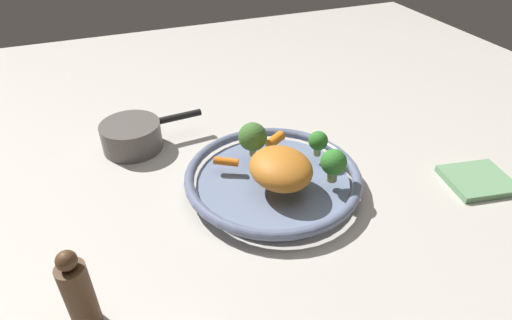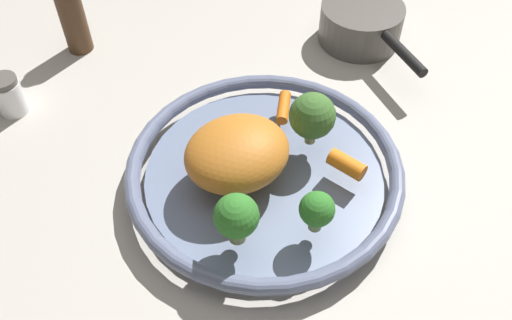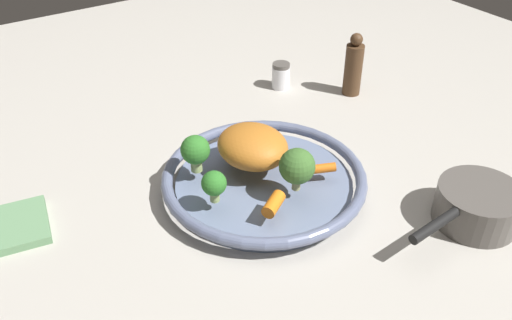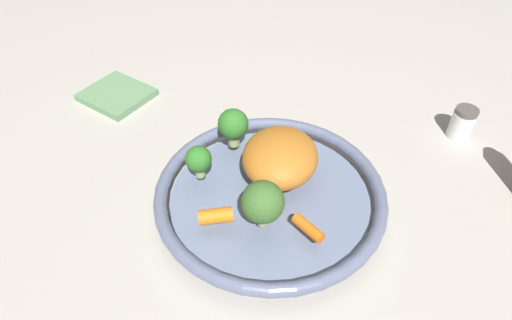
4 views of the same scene
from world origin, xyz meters
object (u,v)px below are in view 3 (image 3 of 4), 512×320
Objects in this scene: serving_bowl at (264,180)px; broccoli_floret_edge at (195,151)px; salt_shaker at (281,76)px; broccoli_floret_mid at (214,184)px; pepper_mill at (353,67)px; baby_carrot_left at (321,169)px; saucepan at (477,206)px; roast_chicken_piece at (254,146)px; broccoli_floret_large at (297,167)px; dish_towel at (6,229)px; baby_carrot_center at (274,204)px.

serving_bowl is 5.23× the size of broccoli_floret_edge.
salt_shaker reaches higher than serving_bowl.
broccoli_floret_mid is 0.38× the size of pepper_mill.
baby_carrot_left is 0.21× the size of saucepan.
roast_chicken_piece is at bearing 39.29° from saucepan.
baby_carrot_left is at bearing 38.84° from saucepan.
broccoli_floret_large is (-0.05, -0.13, 0.01)m from broccoli_floret_mid.
broccoli_floret_large is 0.32× the size of saucepan.
dish_towel is (0.14, 0.40, -0.02)m from serving_bowl.
pepper_mill reaches higher than baby_carrot_left.
broccoli_floret_large is (-0.01, 0.06, 0.04)m from baby_carrot_left.
pepper_mill is at bearing -49.91° from baby_carrot_left.
broccoli_floret_large is at bearing -171.89° from roast_chicken_piece.
broccoli_floret_mid reaches higher than saucepan.
broccoli_floret_edge is (0.09, -0.01, 0.01)m from broccoli_floret_mid.
salt_shaker is at bearing -25.80° from baby_carrot_left.
dish_towel is at bearing 76.84° from broccoli_floret_edge.
roast_chicken_piece is 0.55× the size of saucepan.
dish_towel is at bearing 61.36° from broccoli_floret_mid.
baby_carrot_center is 0.69× the size of broccoli_floret_edge.
roast_chicken_piece is at bearing 112.62° from pepper_mill.
roast_chicken_piece is 0.13m from broccoli_floret_mid.
pepper_mill is (0.21, -0.48, -0.01)m from broccoli_floret_mid.
saucepan is (-0.16, -0.28, -0.02)m from baby_carrot_center.
salt_shaker is at bearing -37.03° from baby_carrot_center.
broccoli_floret_mid is at bearing 100.98° from serving_bowl.
broccoli_floret_edge reaches higher than baby_carrot_left.
baby_carrot_left is 0.40m from salt_shaker.
baby_carrot_left is (-0.06, -0.08, 0.03)m from serving_bowl.
roast_chicken_piece is (0.04, -0.00, 0.05)m from serving_bowl.
baby_carrot_center is 0.49m from salt_shaker.
serving_bowl is 0.11m from baby_carrot_center.
broccoli_floret_edge is (0.07, 0.09, 0.06)m from serving_bowl.
dish_towel is at bearing 93.76° from pepper_mill.
baby_carrot_center is at bearing -136.94° from broccoli_floret_mid.
broccoli_floret_edge reaches higher than saucepan.
roast_chicken_piece reaches higher than saucepan.
pepper_mill is at bearing -133.51° from salt_shaker.
broccoli_floret_mid is 0.52m from pepper_mill.
pepper_mill reaches higher than salt_shaker.
baby_carrot_center is 0.10m from broccoli_floret_mid.
serving_bowl is 0.10m from baby_carrot_left.
roast_chicken_piece is 0.10m from broccoli_floret_edge.
baby_carrot_center is 0.33m from saucepan.
baby_carrot_center reaches higher than salt_shaker.
pepper_mill is 1.14× the size of dish_towel.
salt_shaker is 0.42× the size of pepper_mill.
baby_carrot_left is at bearing 154.20° from salt_shaker.
dish_towel is at bearing 68.03° from baby_carrot_left.
pepper_mill is (0.12, -0.46, -0.02)m from broccoli_floret_edge.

